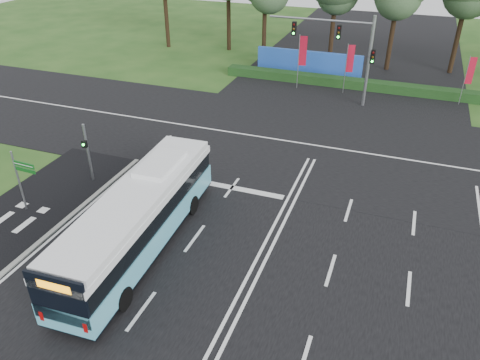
% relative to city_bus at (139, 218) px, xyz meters
% --- Properties ---
extents(ground, '(120.00, 120.00, 0.00)m').
position_rel_city_bus_xyz_m(ground, '(5.31, 1.42, -1.69)').
color(ground, '#224A18').
rests_on(ground, ground).
extents(road_main, '(20.00, 120.00, 0.04)m').
position_rel_city_bus_xyz_m(road_main, '(5.31, 1.42, -1.67)').
color(road_main, black).
rests_on(road_main, ground).
extents(road_cross, '(120.00, 14.00, 0.05)m').
position_rel_city_bus_xyz_m(road_cross, '(5.31, 13.42, -1.67)').
color(road_cross, black).
rests_on(road_cross, ground).
extents(kerb_strip, '(0.25, 18.00, 0.12)m').
position_rel_city_bus_xyz_m(kerb_strip, '(-4.79, -1.58, -1.63)').
color(kerb_strip, gray).
rests_on(kerb_strip, ground).
extents(city_bus, '(2.94, 11.79, 3.36)m').
position_rel_city_bus_xyz_m(city_bus, '(0.00, 0.00, 0.00)').
color(city_bus, '#57B1CB').
rests_on(city_bus, ground).
extents(pedestrian_signal, '(0.31, 0.42, 3.57)m').
position_rel_city_bus_xyz_m(pedestrian_signal, '(-5.95, 4.40, 0.26)').
color(pedestrian_signal, gray).
rests_on(pedestrian_signal, ground).
extents(street_sign, '(1.35, 0.16, 3.46)m').
position_rel_city_bus_xyz_m(street_sign, '(-7.10, 0.62, 0.53)').
color(street_sign, gray).
rests_on(street_sign, ground).
extents(banner_flag_left, '(0.68, 0.15, 4.65)m').
position_rel_city_bus_xyz_m(banner_flag_left, '(1.54, 24.17, 1.34)').
color(banner_flag_left, gray).
rests_on(banner_flag_left, ground).
extents(banner_flag_mid, '(0.60, 0.21, 4.21)m').
position_rel_city_bus_xyz_m(banner_flag_mid, '(5.55, 24.32, 1.07)').
color(banner_flag_mid, gray).
rests_on(banner_flag_mid, ground).
extents(banner_flag_right, '(0.58, 0.18, 3.96)m').
position_rel_city_bus_xyz_m(banner_flag_right, '(14.78, 24.86, 0.92)').
color(banner_flag_right, gray).
rests_on(banner_flag_right, ground).
extents(traffic_light_gantry, '(8.41, 0.28, 7.00)m').
position_rel_city_bus_xyz_m(traffic_light_gantry, '(5.52, 21.92, 2.97)').
color(traffic_light_gantry, gray).
rests_on(traffic_light_gantry, ground).
extents(hedge, '(22.00, 1.20, 0.80)m').
position_rel_city_bus_xyz_m(hedge, '(5.31, 25.92, -1.29)').
color(hedge, '#133513').
rests_on(hedge, ground).
extents(blue_hoarding, '(10.00, 0.30, 2.20)m').
position_rel_city_bus_xyz_m(blue_hoarding, '(1.31, 28.42, -0.59)').
color(blue_hoarding, blue).
rests_on(blue_hoarding, ground).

